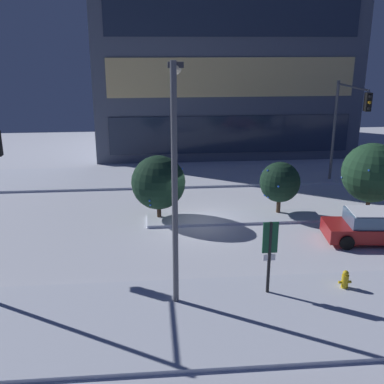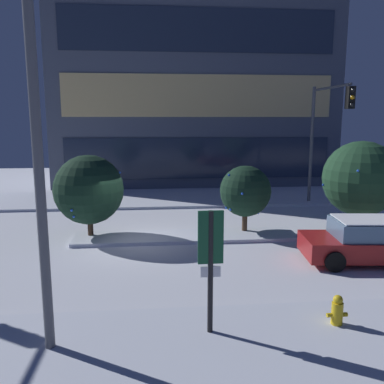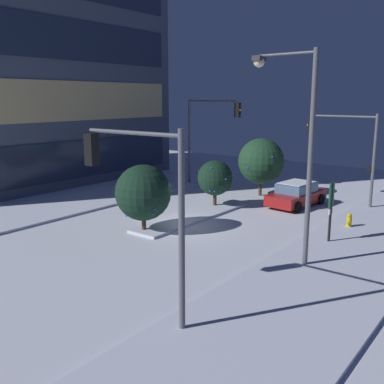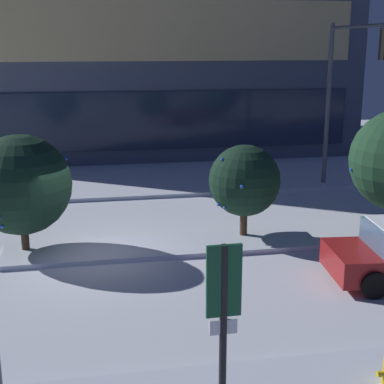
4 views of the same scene
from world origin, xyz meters
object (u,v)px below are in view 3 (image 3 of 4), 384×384
object	(u,v)px
car_near	(296,195)
traffic_light_corner_far_right	(208,126)
fire_hydrant	(349,221)
street_lamp_arched	(295,130)
traffic_light_corner_near_left	(139,187)
parking_info_sign	(331,205)
decorated_tree_left_of_median	(143,193)
decorated_tree_right_of_median	(261,161)
traffic_light_corner_near_right	(346,142)
decorated_tree_median	(215,178)

from	to	relation	value
car_near	traffic_light_corner_far_right	xyz separation A→B (m)	(1.68, 7.91, 3.85)
traffic_light_corner_far_right	fire_hydrant	xyz separation A→B (m)	(-4.74, -12.21, -4.15)
street_lamp_arched	fire_hydrant	world-z (taller)	street_lamp_arched
traffic_light_corner_near_left	fire_hydrant	world-z (taller)	traffic_light_corner_near_left
traffic_light_corner_near_left	fire_hydrant	bearing A→B (deg)	-98.42
parking_info_sign	decorated_tree_left_of_median	distance (m)	8.88
street_lamp_arched	decorated_tree_left_of_median	xyz separation A→B (m)	(-0.47, 7.64, -3.36)
street_lamp_arched	decorated_tree_right_of_median	size ratio (longest dim) A/B	2.13
decorated_tree_right_of_median	street_lamp_arched	bearing A→B (deg)	-145.83
traffic_light_corner_near_left	fire_hydrant	distance (m)	13.79
traffic_light_corner_near_right	decorated_tree_median	world-z (taller)	traffic_light_corner_near_right
fire_hydrant	decorated_tree_median	size ratio (longest dim) A/B	0.29
fire_hydrant	decorated_tree_median	world-z (taller)	decorated_tree_median
street_lamp_arched	decorated_tree_left_of_median	distance (m)	8.36
car_near	traffic_light_corner_near_left	size ratio (longest dim) A/B	0.78
street_lamp_arched	parking_info_sign	distance (m)	4.86
traffic_light_corner_far_right	street_lamp_arched	xyz separation A→B (m)	(-10.99, -11.88, 0.81)
fire_hydrant	car_near	bearing A→B (deg)	54.58
traffic_light_corner_far_right	decorated_tree_left_of_median	world-z (taller)	traffic_light_corner_far_right
car_near	decorated_tree_right_of_median	bearing A→B (deg)	73.98
decorated_tree_left_of_median	decorated_tree_right_of_median	xyz separation A→B (m)	(11.07, -0.44, 0.36)
traffic_light_corner_far_right	traffic_light_corner_near_left	bearing A→B (deg)	-60.17
traffic_light_corner_near_right	parking_info_sign	distance (m)	8.42
traffic_light_corner_far_right	decorated_tree_median	distance (m)	7.10
fire_hydrant	decorated_tree_right_of_median	size ratio (longest dim) A/B	0.21
street_lamp_arched	parking_info_sign	world-z (taller)	street_lamp_arched
car_near	fire_hydrant	world-z (taller)	car_near
traffic_light_corner_far_right	traffic_light_corner_near_right	bearing A→B (deg)	1.13
decorated_tree_right_of_median	traffic_light_corner_near_left	bearing A→B (deg)	-162.32
traffic_light_corner_far_right	traffic_light_corner_near_right	distance (m)	10.16
traffic_light_corner_far_right	traffic_light_corner_near_left	size ratio (longest dim) A/B	1.13
car_near	street_lamp_arched	world-z (taller)	street_lamp_arched
traffic_light_corner_near_left	decorated_tree_median	distance (m)	14.38
traffic_light_corner_near_left	street_lamp_arched	size ratio (longest dim) A/B	0.70
parking_info_sign	traffic_light_corner_far_right	bearing A→B (deg)	-33.37
decorated_tree_right_of_median	fire_hydrant	bearing A→B (deg)	-120.02
car_near	parking_info_sign	size ratio (longest dim) A/B	1.58
street_lamp_arched	parking_info_sign	size ratio (longest dim) A/B	2.90
car_near	traffic_light_corner_near_left	xyz separation A→B (m)	(-16.22, -2.35, 3.33)
car_near	decorated_tree_median	size ratio (longest dim) A/B	1.57
fire_hydrant	parking_info_sign	xyz separation A→B (m)	(-2.94, -0.06, 1.43)
traffic_light_corner_near_right	decorated_tree_right_of_median	xyz separation A→B (m)	(-0.59, 5.46, -1.55)
traffic_light_corner_far_right	parking_info_sign	bearing A→B (deg)	-32.05
car_near	decorated_tree_left_of_median	xyz separation A→B (m)	(-9.78, 3.68, 1.30)
traffic_light_corner_near_right	fire_hydrant	xyz separation A→B (m)	(-4.94, -2.07, -3.51)
street_lamp_arched	decorated_tree_median	xyz separation A→B (m)	(5.91, 7.74, -3.55)
traffic_light_corner_near_right	fire_hydrant	world-z (taller)	traffic_light_corner_near_right
decorated_tree_left_of_median	street_lamp_arched	bearing A→B (deg)	-86.47
traffic_light_corner_near_left	traffic_light_corner_near_right	world-z (taller)	traffic_light_corner_near_left
street_lamp_arched	traffic_light_corner_far_right	bearing A→B (deg)	-38.03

